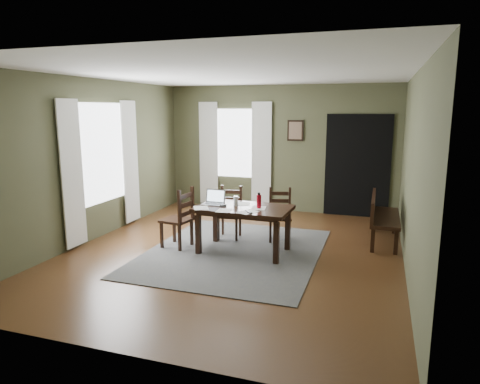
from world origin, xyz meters
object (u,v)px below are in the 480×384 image
(chair_back_left, at_px, (230,213))
(laptop, at_px, (214,200))
(bench, at_px, (381,214))
(chair_back_right, at_px, (280,215))
(water_bottle, at_px, (259,201))
(dining_table, at_px, (244,212))
(chair_end, at_px, (179,219))

(chair_back_left, relative_size, laptop, 2.65)
(bench, bearing_deg, chair_back_left, 102.72)
(chair_back_right, xyz_separation_m, laptop, (-0.90, -0.74, 0.35))
(water_bottle, bearing_deg, dining_table, 177.18)
(chair_back_right, xyz_separation_m, water_bottle, (-0.14, -0.81, 0.40))
(chair_end, height_order, chair_back_left, chair_end)
(chair_end, relative_size, chair_back_right, 1.10)
(chair_end, distance_m, chair_back_left, 0.97)
(laptop, xyz_separation_m, water_bottle, (0.75, -0.07, 0.05))
(dining_table, bearing_deg, water_bottle, -0.65)
(dining_table, height_order, water_bottle, water_bottle)
(chair_back_left, relative_size, bench, 0.63)
(laptop, relative_size, water_bottle, 1.38)
(chair_end, bearing_deg, bench, 121.82)
(chair_end, relative_size, chair_back_left, 1.10)
(chair_end, xyz_separation_m, bench, (3.05, 1.33, -0.00))
(chair_back_right, relative_size, bench, 0.63)
(laptop, distance_m, water_bottle, 0.76)
(chair_back_left, distance_m, bench, 2.53)
(bench, bearing_deg, chair_back_right, 104.67)
(dining_table, distance_m, chair_end, 1.07)
(bench, xyz_separation_m, water_bottle, (-1.76, -1.24, 0.36))
(dining_table, relative_size, laptop, 4.38)
(dining_table, bearing_deg, chair_back_left, 126.75)
(chair_end, bearing_deg, water_bottle, 102.25)
(chair_back_left, distance_m, laptop, 0.70)
(laptop, bearing_deg, bench, 26.64)
(chair_back_left, height_order, bench, chair_back_left)
(laptop, bearing_deg, chair_back_left, 87.18)
(chair_back_right, bearing_deg, chair_back_left, 174.98)
(chair_back_left, bearing_deg, bench, 5.97)
(chair_end, distance_m, laptop, 0.64)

